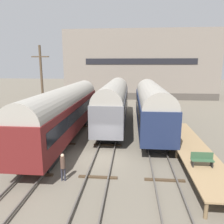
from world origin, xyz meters
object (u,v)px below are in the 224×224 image
Objects in this scene: utility_pole at (42,90)px; train_car_navy at (151,105)px; person_worker at (63,164)px; train_car_maroon at (66,109)px; bench at (202,159)px; train_car_grey at (114,101)px.

train_car_navy is at bearing 11.85° from utility_pole.
train_car_navy reaches higher than person_worker.
train_car_maroon is 13.36m from bench.
person_worker is 0.20× the size of utility_pole.
utility_pole is (-7.03, -4.64, 1.72)m from train_car_grey.
train_car_grey is 7.12m from train_car_maroon.
bench is at bearing -62.56° from train_car_grey.
train_car_navy is 9.37m from train_car_maroon.
utility_pole is at bearing 148.93° from bench.
bench reaches higher than person_worker.
train_car_grey reaches higher than train_car_navy.
train_car_grey reaches higher than bench.
train_car_navy is at bearing 21.08° from train_car_maroon.
train_car_maroon is at bearing 105.08° from person_worker.
train_car_navy is at bearing 60.40° from person_worker.
utility_pole is (-13.74, 8.28, 3.33)m from bench.
utility_pole is at bearing 118.02° from person_worker.
person_worker is at bearing -119.60° from train_car_navy.
bench is (6.71, -12.92, -1.60)m from train_car_grey.
bench is at bearing 5.50° from person_worker.
train_car_navy is 11.79m from utility_pole.
train_car_grey reaches higher than person_worker.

